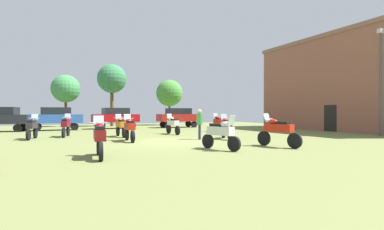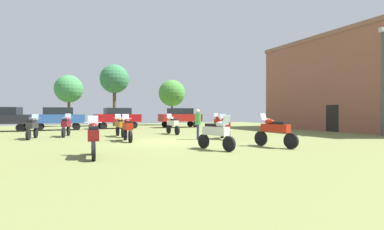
{
  "view_description": "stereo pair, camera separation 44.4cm",
  "coord_description": "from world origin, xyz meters",
  "px_view_note": "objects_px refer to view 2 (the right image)",
  "views": [
    {
      "loc": [
        -5.56,
        -14.37,
        1.57
      ],
      "look_at": [
        3.73,
        5.16,
        1.39
      ],
      "focal_mm": 27.25,
      "sensor_mm": 36.0,
      "label": 1
    },
    {
      "loc": [
        -5.16,
        -14.56,
        1.57
      ],
      "look_at": [
        3.73,
        5.16,
        1.39
      ],
      "focal_mm": 27.25,
      "sensor_mm": 36.0,
      "label": 2
    }
  ],
  "objects_px": {
    "car_2": "(180,116)",
    "lamp_post": "(382,76)",
    "motorcycle_1": "(225,127)",
    "motorcycle_10": "(32,127)",
    "motorcycle_2": "(120,126)",
    "motorcycle_5": "(216,133)",
    "motorcycle_6": "(275,131)",
    "motorcycle_11": "(93,137)",
    "car_4": "(4,117)",
    "tree_5": "(69,89)",
    "motorcycle_8": "(173,124)",
    "car_1": "(58,117)",
    "tree_4": "(172,93)",
    "brick_building": "(351,83)",
    "person_1": "(198,122)",
    "motorcycle_7": "(128,128)",
    "motorcycle_9": "(66,125)",
    "motorcycle_3": "(219,123)",
    "tree_1": "(114,79)"
  },
  "relations": [
    {
      "from": "tree_4",
      "to": "car_1",
      "type": "bearing_deg",
      "value": -155.07
    },
    {
      "from": "motorcycle_5",
      "to": "tree_5",
      "type": "bearing_deg",
      "value": -95.01
    },
    {
      "from": "brick_building",
      "to": "motorcycle_6",
      "type": "height_order",
      "value": "brick_building"
    },
    {
      "from": "motorcycle_5",
      "to": "car_4",
      "type": "distance_m",
      "value": 20.28
    },
    {
      "from": "motorcycle_1",
      "to": "motorcycle_10",
      "type": "distance_m",
      "value": 11.33
    },
    {
      "from": "brick_building",
      "to": "tree_4",
      "type": "xyz_separation_m",
      "value": [
        -10.48,
        16.76,
        -0.15
      ]
    },
    {
      "from": "motorcycle_3",
      "to": "motorcycle_11",
      "type": "bearing_deg",
      "value": -128.26
    },
    {
      "from": "brick_building",
      "to": "motorcycle_5",
      "type": "height_order",
      "value": "brick_building"
    },
    {
      "from": "motorcycle_8",
      "to": "car_1",
      "type": "relative_size",
      "value": 0.49
    },
    {
      "from": "brick_building",
      "to": "car_4",
      "type": "bearing_deg",
      "value": 158.77
    },
    {
      "from": "car_4",
      "to": "tree_5",
      "type": "distance_m",
      "value": 9.22
    },
    {
      "from": "motorcycle_11",
      "to": "lamp_post",
      "type": "relative_size",
      "value": 0.29
    },
    {
      "from": "motorcycle_2",
      "to": "car_1",
      "type": "relative_size",
      "value": 0.51
    },
    {
      "from": "brick_building",
      "to": "motorcycle_5",
      "type": "xyz_separation_m",
      "value": [
        -17.27,
        -6.88,
        -3.42
      ]
    },
    {
      "from": "motorcycle_10",
      "to": "tree_5",
      "type": "distance_m",
      "value": 16.3
    },
    {
      "from": "motorcycle_10",
      "to": "lamp_post",
      "type": "xyz_separation_m",
      "value": [
        20.8,
        -7.17,
        3.24
      ]
    },
    {
      "from": "brick_building",
      "to": "motorcycle_6",
      "type": "distance_m",
      "value": 16.41
    },
    {
      "from": "motorcycle_7",
      "to": "lamp_post",
      "type": "xyz_separation_m",
      "value": [
        15.97,
        -3.49,
        3.24
      ]
    },
    {
      "from": "motorcycle_11",
      "to": "tree_4",
      "type": "relative_size",
      "value": 0.37
    },
    {
      "from": "motorcycle_5",
      "to": "person_1",
      "type": "height_order",
      "value": "person_1"
    },
    {
      "from": "car_2",
      "to": "lamp_post",
      "type": "bearing_deg",
      "value": -153.74
    },
    {
      "from": "motorcycle_6",
      "to": "motorcycle_2",
      "type": "bearing_deg",
      "value": 107.67
    },
    {
      "from": "motorcycle_6",
      "to": "motorcycle_11",
      "type": "bearing_deg",
      "value": 164.71
    },
    {
      "from": "motorcycle_6",
      "to": "motorcycle_7",
      "type": "xyz_separation_m",
      "value": [
        -5.47,
        5.42,
        -0.02
      ]
    },
    {
      "from": "motorcycle_8",
      "to": "tree_5",
      "type": "relative_size",
      "value": 0.37
    },
    {
      "from": "motorcycle_5",
      "to": "motorcycle_9",
      "type": "xyz_separation_m",
      "value": [
        -5.58,
        9.88,
        0.02
      ]
    },
    {
      "from": "motorcycle_8",
      "to": "motorcycle_10",
      "type": "xyz_separation_m",
      "value": [
        -8.84,
        -0.11,
        -0.0
      ]
    },
    {
      "from": "car_2",
      "to": "motorcycle_3",
      "type": "bearing_deg",
      "value": -179.01
    },
    {
      "from": "tree_4",
      "to": "car_4",
      "type": "bearing_deg",
      "value": -160.23
    },
    {
      "from": "car_2",
      "to": "tree_4",
      "type": "distance_m",
      "value": 6.8
    },
    {
      "from": "motorcycle_1",
      "to": "tree_4",
      "type": "distance_m",
      "value": 20.11
    },
    {
      "from": "car_1",
      "to": "tree_4",
      "type": "bearing_deg",
      "value": -64.82
    },
    {
      "from": "motorcycle_8",
      "to": "tree_4",
      "type": "distance_m",
      "value": 15.95
    },
    {
      "from": "motorcycle_9",
      "to": "lamp_post",
      "type": "distance_m",
      "value": 20.89
    },
    {
      "from": "motorcycle_9",
      "to": "motorcycle_11",
      "type": "bearing_deg",
      "value": -73.58
    },
    {
      "from": "motorcycle_8",
      "to": "motorcycle_11",
      "type": "bearing_deg",
      "value": -128.38
    },
    {
      "from": "car_1",
      "to": "car_4",
      "type": "relative_size",
      "value": 0.94
    },
    {
      "from": "motorcycle_2",
      "to": "motorcycle_8",
      "type": "relative_size",
      "value": 1.04
    },
    {
      "from": "motorcycle_6",
      "to": "car_2",
      "type": "xyz_separation_m",
      "value": [
        2.6,
        17.81,
        0.43
      ]
    },
    {
      "from": "motorcycle_3",
      "to": "motorcycle_8",
      "type": "distance_m",
      "value": 4.29
    },
    {
      "from": "motorcycle_9",
      "to": "motorcycle_10",
      "type": "height_order",
      "value": "motorcycle_9"
    },
    {
      "from": "motorcycle_2",
      "to": "motorcycle_5",
      "type": "height_order",
      "value": "motorcycle_2"
    },
    {
      "from": "motorcycle_5",
      "to": "motorcycle_11",
      "type": "height_order",
      "value": "same"
    },
    {
      "from": "motorcycle_2",
      "to": "motorcycle_11",
      "type": "bearing_deg",
      "value": -108.47
    },
    {
      "from": "motorcycle_2",
      "to": "car_4",
      "type": "relative_size",
      "value": 0.48
    },
    {
      "from": "motorcycle_6",
      "to": "motorcycle_11",
      "type": "relative_size",
      "value": 1.08
    },
    {
      "from": "tree_1",
      "to": "car_4",
      "type": "bearing_deg",
      "value": -148.99
    },
    {
      "from": "motorcycle_5",
      "to": "car_4",
      "type": "xyz_separation_m",
      "value": [
        -10.17,
        17.54,
        0.46
      ]
    },
    {
      "from": "motorcycle_10",
      "to": "person_1",
      "type": "bearing_deg",
      "value": -15.63
    },
    {
      "from": "motorcycle_1",
      "to": "car_4",
      "type": "height_order",
      "value": "car_4"
    }
  ]
}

